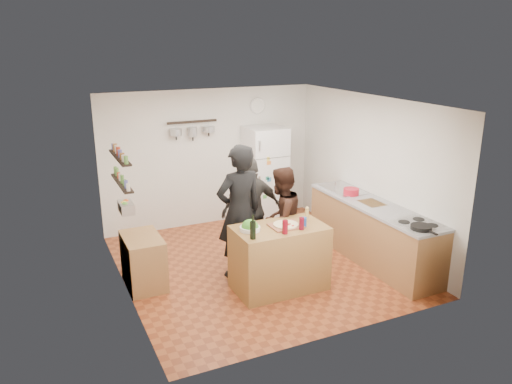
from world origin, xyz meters
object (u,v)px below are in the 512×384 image
side_table (143,261)px  prep_island (279,258)px  salad_bowl (250,229)px  person_center (281,219)px  person_back (251,210)px  salt_canister (304,222)px  pepper_mill (307,215)px  red_bowl (351,192)px  wall_clock (257,106)px  counter_run (372,232)px  wine_bottle (253,230)px  fridge (265,175)px  skillet (421,227)px  person_left (239,212)px

side_table → prep_island: bearing=-27.5°
salad_bowl → person_center: 0.90m
person_back → salt_canister: bearing=103.3°
pepper_mill → red_bowl: (1.25, 0.72, -0.02)m
person_back → wall_clock: wall_clock is taller
counter_run → red_bowl: bearing=95.3°
wine_bottle → person_back: size_ratio=0.14×
salad_bowl → person_back: bearing=64.6°
person_back → fridge: size_ratio=0.92×
person_center → wall_clock: wall_clock is taller
fridge → wall_clock: 1.29m
prep_island → fridge: fridge is taller
prep_island → side_table: prep_island is taller
skillet → salt_canister: bearing=150.5°
salt_canister → person_left: person_left is taller
salt_canister → red_bowl: salt_canister is taller
prep_island → wall_clock: size_ratio=4.17×
prep_island → fridge: (1.00, 2.53, 0.45)m
person_center → salt_canister: bearing=64.4°
person_center → red_bowl: (1.40, 0.22, 0.18)m
pepper_mill → side_table: pepper_mill is taller
wine_bottle → fridge: size_ratio=0.13×
wine_bottle → person_center: 1.14m
person_left → wall_clock: bearing=-127.6°
side_table → person_back: bearing=4.8°
pepper_mill → red_bowl: pepper_mill is taller
skillet → fridge: size_ratio=0.16×
person_back → wall_clock: (0.96, 1.84, 1.33)m
person_left → person_center: person_left is taller
skillet → wall_clock: (-0.65, 3.75, 1.20)m
person_center → person_back: person_back is taller
salt_canister → fridge: (0.70, 2.65, -0.07)m
salt_canister → person_center: person_center is taller
skillet → fridge: bearing=100.8°
wine_bottle → side_table: wine_bottle is taller
wine_bottle → person_left: (0.16, 0.82, -0.04)m
wine_bottle → wall_clock: bearing=64.0°
skillet → side_table: skillet is taller
salad_bowl → counter_run: bearing=4.8°
wine_bottle → fridge: 3.14m
pepper_mill → person_center: (-0.14, 0.50, -0.20)m
person_back → side_table: person_back is taller
salt_canister → person_left: (-0.64, 0.72, 0.01)m
salad_bowl → person_back: (0.46, 0.97, -0.11)m
prep_island → skillet: skillet is taller
salad_bowl → wine_bottle: wine_bottle is taller
person_back → fridge: bearing=-122.0°
salad_bowl → salt_canister: (0.72, -0.17, 0.04)m
salad_bowl → pepper_mill: 0.87m
person_back → wall_clock: bearing=-117.1°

